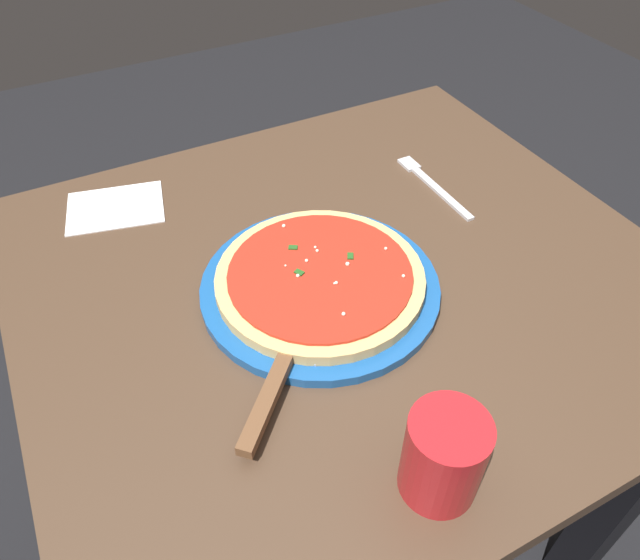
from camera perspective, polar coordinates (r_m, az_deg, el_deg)
ground_plane at (r=1.43m, az=1.54°, el=-21.45°), size 5.00×5.00×0.00m
restaurant_table at (r=0.93m, az=2.23°, el=-6.17°), size 0.86×0.79×0.74m
serving_plate at (r=0.78m, az=-0.00°, el=-0.69°), size 0.31×0.31×0.01m
pizza at (r=0.77m, az=0.00°, el=0.19°), size 0.27×0.27×0.02m
pizza_server at (r=0.67m, az=-3.91°, el=-8.93°), size 0.19×0.19×0.01m
cup_tall_drink at (r=0.59m, az=11.75°, el=-16.23°), size 0.08×0.08×0.10m
napkin_folded_right at (r=0.97m, az=-19.03°, el=6.60°), size 0.16×0.14×0.00m
fork at (r=0.98m, az=10.56°, el=9.10°), size 0.02×0.19×0.00m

